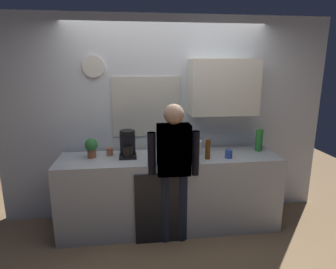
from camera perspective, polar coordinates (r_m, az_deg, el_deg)
ground_plane at (r=3.56m, az=1.07°, el=-20.27°), size 8.00×8.00×0.00m
kitchen_counter at (r=3.59m, az=0.41°, el=-11.45°), size 2.66×0.64×0.93m
dishwasher_panel at (r=3.30m, az=-1.63°, el=-14.74°), size 0.56×0.02×0.83m
back_wall_assembly at (r=3.71m, az=1.01°, el=3.99°), size 4.26×0.42×2.60m
coffee_maker at (r=3.39m, az=-8.11°, el=-2.09°), size 0.20×0.20×0.33m
bottle_green_wine at (r=3.34m, az=2.04°, el=-2.18°), size 0.07×0.07×0.30m
bottle_amber_beer at (r=3.33m, az=8.00°, el=-2.98°), size 0.06×0.06×0.23m
bottle_olive_oil at (r=3.29m, az=5.44°, el=-2.90°), size 0.06×0.06×0.25m
bottle_clear_soda at (r=3.79m, az=17.83°, el=-1.07°), size 0.09×0.09×0.28m
cup_blue_mug at (r=3.42m, az=12.07°, el=-3.84°), size 0.08×0.08×0.10m
cup_white_mug at (r=3.24m, az=3.21°, el=-4.55°), size 0.08×0.08×0.10m
cup_terracotta_mug at (r=3.51m, az=-11.62°, el=-3.42°), size 0.08×0.08×0.09m
potted_plant at (r=3.46m, az=-15.16°, el=-2.39°), size 0.15×0.15×0.23m
dish_soap at (r=3.59m, az=-8.55°, el=-2.39°), size 0.06×0.06×0.18m
storage_canister at (r=3.50m, az=5.60°, el=-2.57°), size 0.14×0.14×0.17m
person_at_sink at (r=3.13m, az=1.14°, el=-5.72°), size 0.57×0.22×1.60m
person_guest at (r=3.13m, az=1.14°, el=-5.72°), size 0.57×0.22×1.60m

